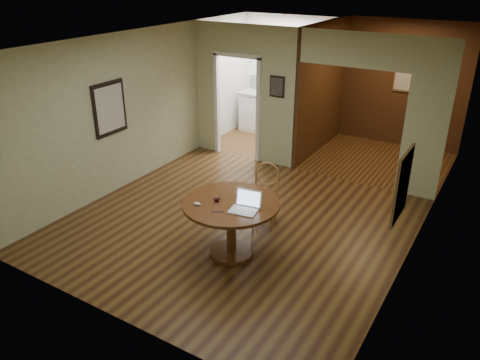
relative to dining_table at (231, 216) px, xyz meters
The scene contains 11 objects.
floor 1.01m from the dining_table, 118.37° to the left, with size 5.00×5.00×0.00m, color #402212.
room_shell 3.96m from the dining_table, 102.59° to the left, with size 5.20×7.50×5.00m.
dining_table is the anchor object (origin of this frame).
chair 1.01m from the dining_table, 90.99° to the left, with size 0.53×0.53×1.00m.
open_laptop 0.40m from the dining_table, 15.96° to the right, with size 0.39×0.36×0.25m.
closed_laptop 0.36m from the dining_table, 76.43° to the left, with size 0.30×0.19×0.02m, color #A7A7AC.
mouse 0.51m from the dining_table, 136.65° to the right, with size 0.10×0.06×0.04m, color silver.
wine_glass 0.33m from the dining_table, 154.68° to the right, with size 0.09×0.09×0.10m, color white, non-canonical shape.
pen 0.39m from the dining_table, 89.51° to the right, with size 0.01×0.01×0.15m, color navy.
kitchen_cabinet 5.20m from the dining_table, 109.44° to the left, with size 2.06×0.60×0.94m.
grocery_bag 5.12m from the dining_table, 105.77° to the left, with size 0.27×0.23×0.27m, color beige.
Camera 1 is at (3.37, -5.37, 3.70)m, focal length 35.00 mm.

